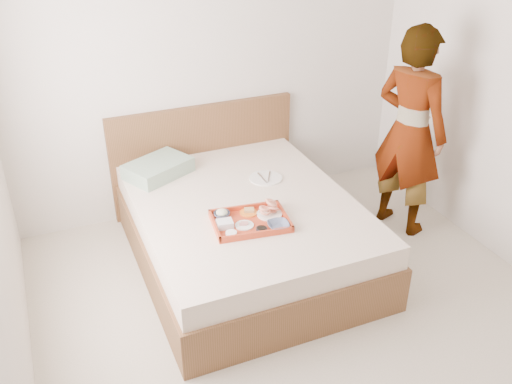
{
  "coord_description": "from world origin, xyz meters",
  "views": [
    {
      "loc": [
        -1.45,
        -2.34,
        2.61
      ],
      "look_at": [
        -0.08,
        0.9,
        0.65
      ],
      "focal_mm": 39.16,
      "sensor_mm": 36.0,
      "label": 1
    }
  ],
  "objects": [
    {
      "name": "bread_plate",
      "position": [
        -0.17,
        0.81,
        0.55
      ],
      "size": [
        0.14,
        0.14,
        0.01
      ],
      "primitive_type": "cylinder",
      "rotation": [
        0.0,
        0.0,
        -0.13
      ],
      "color": "orange",
      "rests_on": "tray"
    },
    {
      "name": "ground",
      "position": [
        0.0,
        0.0,
        0.0
      ],
      "size": [
        3.5,
        4.0,
        0.01
      ],
      "primitive_type": "cube",
      "color": "beige",
      "rests_on": "ground"
    },
    {
      "name": "dinner_plate",
      "position": [
        0.16,
        1.27,
        0.54
      ],
      "size": [
        0.33,
        0.33,
        0.01
      ],
      "primitive_type": "cylinder",
      "rotation": [
        0.0,
        0.0,
        -0.32
      ],
      "color": "white",
      "rests_on": "bed"
    },
    {
      "name": "wall_back",
      "position": [
        0.0,
        2.0,
        1.3
      ],
      "size": [
        3.5,
        0.01,
        2.6
      ],
      "primitive_type": "cube",
      "color": "silver",
      "rests_on": "ground"
    },
    {
      "name": "sauce_dish",
      "position": [
        -0.18,
        0.55,
        0.56
      ],
      "size": [
        0.09,
        0.09,
        0.03
      ],
      "primitive_type": "cylinder",
      "rotation": [
        0.0,
        0.0,
        -0.13
      ],
      "color": "black",
      "rests_on": "tray"
    },
    {
      "name": "bed",
      "position": [
        -0.13,
        1.0,
        0.27
      ],
      "size": [
        1.65,
        2.0,
        0.53
      ],
      "primitive_type": "cube",
      "color": "brown",
      "rests_on": "ground"
    },
    {
      "name": "plastic_tub",
      "position": [
        -0.39,
        0.71,
        0.57
      ],
      "size": [
        0.12,
        0.1,
        0.05
      ],
      "primitive_type": "cube",
      "rotation": [
        0.0,
        0.0,
        -0.13
      ],
      "color": "silver",
      "rests_on": "tray"
    },
    {
      "name": "meat_plate",
      "position": [
        -0.26,
        0.67,
        0.55
      ],
      "size": [
        0.14,
        0.14,
        0.01
      ],
      "primitive_type": "cylinder",
      "rotation": [
        0.0,
        0.0,
        -0.13
      ],
      "color": "white",
      "rests_on": "tray"
    },
    {
      "name": "navy_bowl_big",
      "position": [
        -0.06,
        0.56,
        0.56
      ],
      "size": [
        0.17,
        0.17,
        0.04
      ],
      "primitive_type": "imported",
      "rotation": [
        0.0,
        0.0,
        -0.13
      ],
      "color": "#192147",
      "rests_on": "tray"
    },
    {
      "name": "salad_bowl",
      "position": [
        -0.37,
        0.84,
        0.56
      ],
      "size": [
        0.13,
        0.13,
        0.04
      ],
      "primitive_type": "imported",
      "rotation": [
        0.0,
        0.0,
        -0.13
      ],
      "color": "#192147",
      "rests_on": "tray"
    },
    {
      "name": "headboard",
      "position": [
        -0.13,
        1.97,
        0.47
      ],
      "size": [
        1.65,
        0.06,
        0.95
      ],
      "primitive_type": "cube",
      "color": "brown",
      "rests_on": "ground"
    },
    {
      "name": "cheese_round",
      "position": [
        -0.39,
        0.59,
        0.56
      ],
      "size": [
        0.09,
        0.09,
        0.03
      ],
      "primitive_type": "cylinder",
      "rotation": [
        0.0,
        0.0,
        -0.13
      ],
      "color": "white",
      "rests_on": "tray"
    },
    {
      "name": "pillow",
      "position": [
        -0.61,
        1.67,
        0.59
      ],
      "size": [
        0.6,
        0.53,
        0.12
      ],
      "primitive_type": "cube",
      "rotation": [
        0.0,
        0.0,
        0.46
      ],
      "color": "#8AA184",
      "rests_on": "bed"
    },
    {
      "name": "tray",
      "position": [
        -0.21,
        0.7,
        0.55
      ],
      "size": [
        0.57,
        0.44,
        0.05
      ],
      "primitive_type": "cube",
      "rotation": [
        0.0,
        0.0,
        -0.13
      ],
      "color": "red",
      "rests_on": "bed"
    },
    {
      "name": "prawn_plate",
      "position": [
        -0.05,
        0.73,
        0.55
      ],
      "size": [
        0.2,
        0.2,
        0.01
      ],
      "primitive_type": "cylinder",
      "rotation": [
        0.0,
        0.0,
        -0.13
      ],
      "color": "white",
      "rests_on": "tray"
    },
    {
      "name": "person",
      "position": [
        1.29,
        0.97,
        0.86
      ],
      "size": [
        0.6,
        0.73,
        1.72
      ],
      "primitive_type": "imported",
      "rotation": [
        0.0,
        0.0,
        1.93
      ],
      "color": "white",
      "rests_on": "ground"
    }
  ]
}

